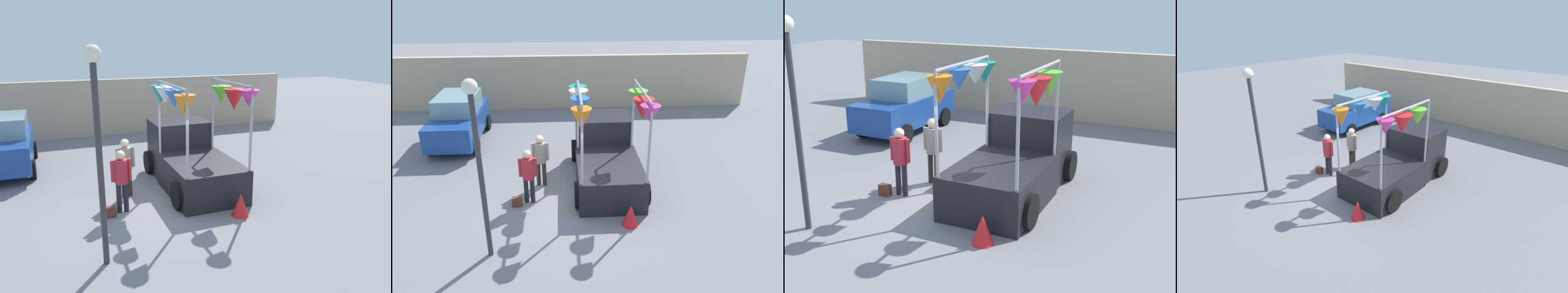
{
  "view_description": "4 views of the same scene",
  "coord_description": "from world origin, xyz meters",
  "views": [
    {
      "loc": [
        -2.74,
        -9.26,
        4.31
      ],
      "look_at": [
        0.86,
        0.01,
        1.55
      ],
      "focal_mm": 35.0,
      "sensor_mm": 36.0,
      "label": 1
    },
    {
      "loc": [
        -0.14,
        -9.7,
        6.05
      ],
      "look_at": [
        0.55,
        0.48,
        1.5
      ],
      "focal_mm": 35.0,
      "sensor_mm": 36.0,
      "label": 2
    },
    {
      "loc": [
        5.13,
        -9.03,
        4.66
      ],
      "look_at": [
        0.61,
        0.51,
        1.3
      ],
      "focal_mm": 45.0,
      "sensor_mm": 36.0,
      "label": 3
    },
    {
      "loc": [
        6.87,
        -6.92,
        5.7
      ],
      "look_at": [
        0.47,
        0.59,
        1.43
      ],
      "focal_mm": 28.0,
      "sensor_mm": 36.0,
      "label": 4
    }
  ],
  "objects": [
    {
      "name": "brick_boundary_wall",
      "position": [
        0.0,
        8.8,
        1.3
      ],
      "size": [
        18.0,
        0.36,
        2.6
      ],
      "primitive_type": "cube",
      "color": "tan",
      "rests_on": "ground"
    },
    {
      "name": "person_customer",
      "position": [
        -1.19,
        -0.05,
        1.01
      ],
      "size": [
        0.53,
        0.34,
        1.67
      ],
      "color": "black",
      "rests_on": "ground"
    },
    {
      "name": "folded_kite_bundle_crimson",
      "position": [
        1.55,
        -1.37,
        0.3
      ],
      "size": [
        0.62,
        0.62,
        0.6
      ],
      "primitive_type": "cone",
      "rotation": [
        0.0,
        0.0,
        0.85
      ],
      "color": "red",
      "rests_on": "ground"
    },
    {
      "name": "vendor_truck",
      "position": [
        1.17,
        1.31,
        0.95
      ],
      "size": [
        2.51,
        4.13,
        3.23
      ],
      "color": "black",
      "rests_on": "ground"
    },
    {
      "name": "person_vendor",
      "position": [
        -0.88,
        0.93,
        1.03
      ],
      "size": [
        0.53,
        0.34,
        1.7
      ],
      "color": "#2D2823",
      "rests_on": "ground"
    },
    {
      "name": "ground_plane",
      "position": [
        0.0,
        0.0,
        0.0
      ],
      "size": [
        60.0,
        60.0,
        0.0
      ],
      "primitive_type": "plane",
      "color": "slate"
    },
    {
      "name": "street_lamp",
      "position": [
        -1.95,
        -2.32,
        2.75
      ],
      "size": [
        0.32,
        0.32,
        4.26
      ],
      "color": "#333338",
      "rests_on": "ground"
    },
    {
      "name": "handbag",
      "position": [
        -1.54,
        -0.25,
        0.14
      ],
      "size": [
        0.28,
        0.16,
        0.28
      ],
      "primitive_type": "cube",
      "color": "#592D1E",
      "rests_on": "ground"
    },
    {
      "name": "parked_car",
      "position": [
        -4.27,
        4.77,
        0.94
      ],
      "size": [
        1.88,
        4.0,
        1.88
      ],
      "color": "navy",
      "rests_on": "ground"
    }
  ]
}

